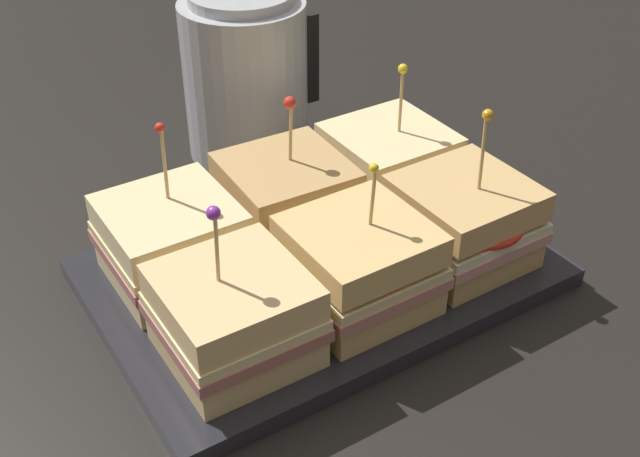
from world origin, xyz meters
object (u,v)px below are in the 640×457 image
sandwich_front_right (463,222)px  sandwich_back_center (288,199)px  sandwich_front_center (360,265)px  sandwich_back_left (172,241)px  sandwich_back_right (388,166)px  kettle_steel (246,76)px  sandwich_front_left (234,316)px  serving_platter (320,272)px

sandwich_front_right → sandwich_back_center: bearing=134.4°
sandwich_front_center → sandwich_back_left: (-0.12, 0.12, -0.00)m
sandwich_back_right → kettle_steel: kettle_steel is taller
sandwich_front_right → sandwich_back_right: size_ratio=1.04×
sandwich_front_center → sandwich_back_left: size_ratio=0.92×
sandwich_front_left → sandwich_back_right: size_ratio=0.95×
sandwich_back_center → sandwich_front_center: bearing=-90.4°
sandwich_back_left → kettle_steel: size_ratio=0.71×
sandwich_back_right → kettle_steel: (-0.06, 0.20, 0.04)m
kettle_steel → sandwich_front_left: bearing=-119.8°
sandwich_back_center → sandwich_back_left: bearing=-179.3°
sandwich_front_left → sandwich_back_center: 0.17m
sandwich_front_center → kettle_steel: bearing=78.9°
sandwich_front_center → serving_platter: bearing=91.0°
sandwich_front_center → sandwich_back_right: 0.17m
sandwich_back_left → kettle_steel: bearing=47.4°
sandwich_back_center → kettle_steel: kettle_steel is taller
sandwich_front_right → sandwich_front_left: bearing=-179.6°
sandwich_front_right → sandwich_back_center: (-0.12, 0.12, 0.00)m
sandwich_front_center → sandwich_back_center: bearing=89.6°
sandwich_front_left → sandwich_back_right: (0.24, 0.12, 0.00)m
sandwich_front_center → sandwich_back_center: 0.12m
serving_platter → sandwich_front_right: 0.14m
sandwich_front_left → serving_platter: bearing=27.2°
sandwich_front_left → sandwich_front_center: bearing=-0.5°
sandwich_front_right → sandwich_back_left: size_ratio=1.04×
sandwich_front_left → sandwich_back_right: sandwich_back_right is taller
sandwich_front_center → sandwich_front_right: size_ratio=0.88×
sandwich_front_left → sandwich_front_right: 0.24m
serving_platter → sandwich_back_center: bearing=88.2°
sandwich_back_left → sandwich_back_right: bearing=0.1°
sandwich_back_center → kettle_steel: (0.06, 0.20, 0.04)m
serving_platter → sandwich_back_left: 0.14m
sandwich_back_left → sandwich_back_right: same height
sandwich_front_center → sandwich_back_left: bearing=135.2°
sandwich_back_center → sandwich_back_right: sandwich_back_right is taller
sandwich_back_right → serving_platter: bearing=-154.0°
sandwich_back_left → serving_platter: bearing=-25.9°
sandwich_back_left → kettle_steel: 0.28m
sandwich_back_left → kettle_steel: kettle_steel is taller
sandwich_front_left → sandwich_back_left: 0.12m
sandwich_front_left → sandwich_front_right: sandwich_front_right is taller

